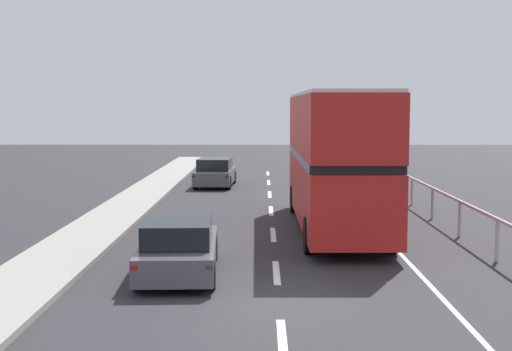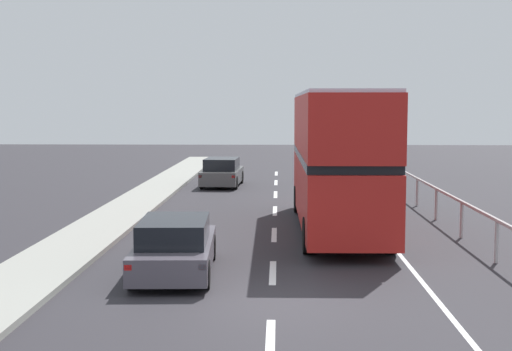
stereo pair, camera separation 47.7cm
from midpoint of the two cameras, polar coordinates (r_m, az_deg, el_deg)
ground_plane at (r=14.95m, az=2.19°, el=-10.09°), size 74.66×120.00×0.10m
near_sidewalk_kerb at (r=15.91m, az=-18.77°, el=-8.98°), size 2.09×80.00×0.14m
lane_paint_markings at (r=23.30m, az=7.15°, el=-4.33°), size 3.54×46.00×0.01m
bridge_side_railing at (r=24.30m, az=15.57°, el=-1.91°), size 0.10×42.00×1.13m
double_decker_bus_red at (r=23.02m, az=7.06°, el=1.45°), size 2.57×10.64×4.41m
hatchback_car_near at (r=17.19m, az=-5.65°, el=-5.67°), size 1.96×4.50×1.34m
sedan_car_ahead at (r=35.77m, az=-2.32°, el=0.22°), size 1.97×4.25×1.41m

